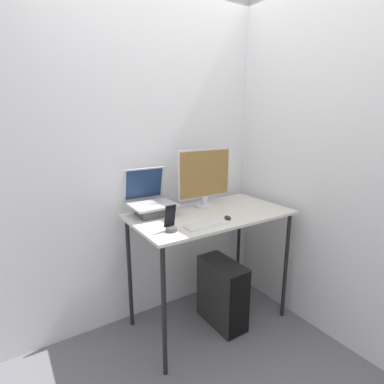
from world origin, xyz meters
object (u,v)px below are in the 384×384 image
(keyboard, at_px, (206,225))
(computer_tower, at_px, (222,293))
(mouse, at_px, (228,218))
(monitor, at_px, (205,178))
(laptop, at_px, (151,204))
(cell_phone, at_px, (171,223))

(keyboard, height_order, computer_tower, keyboard)
(mouse, bearing_deg, monitor, 82.56)
(mouse, bearing_deg, laptop, 135.14)
(computer_tower, bearing_deg, cell_phone, -169.73)
(cell_phone, bearing_deg, monitor, 34.18)
(computer_tower, bearing_deg, mouse, -117.71)
(keyboard, distance_m, cell_phone, 0.24)
(laptop, xyz_separation_m, computer_tower, (0.45, -0.28, -0.73))
(mouse, bearing_deg, keyboard, -174.08)
(monitor, relative_size, cell_phone, 2.80)
(keyboard, bearing_deg, cell_phone, 170.80)
(keyboard, xyz_separation_m, cell_phone, (-0.24, 0.04, 0.04))
(laptop, bearing_deg, keyboard, -65.17)
(keyboard, height_order, cell_phone, cell_phone)
(monitor, xyz_separation_m, keyboard, (-0.25, -0.37, -0.22))
(laptop, relative_size, computer_tower, 0.63)
(monitor, height_order, computer_tower, monitor)
(laptop, bearing_deg, cell_phone, -96.92)
(laptop, relative_size, mouse, 5.53)
(monitor, relative_size, keyboard, 1.67)
(monitor, relative_size, mouse, 8.00)
(laptop, distance_m, cell_phone, 0.38)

